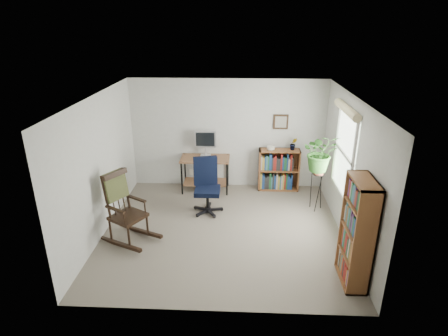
{
  "coord_description": "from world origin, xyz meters",
  "views": [
    {
      "loc": [
        0.29,
        -5.82,
        3.54
      ],
      "look_at": [
        0.0,
        0.4,
        1.05
      ],
      "focal_mm": 30.0,
      "sensor_mm": 36.0,
      "label": 1
    }
  ],
  "objects_px": {
    "desk": "(205,174)",
    "rocking_chair": "(127,208)",
    "office_chair": "(207,187)",
    "tall_bookshelf": "(357,233)",
    "low_bookshelf": "(279,170)"
  },
  "relations": [
    {
      "from": "rocking_chair",
      "to": "office_chair",
      "type": "bearing_deg",
      "value": -19.19
    },
    {
      "from": "rocking_chair",
      "to": "low_bookshelf",
      "type": "xyz_separation_m",
      "value": [
        2.71,
        2.19,
        -0.15
      ]
    },
    {
      "from": "desk",
      "to": "low_bookshelf",
      "type": "height_order",
      "value": "low_bookshelf"
    },
    {
      "from": "desk",
      "to": "rocking_chair",
      "type": "bearing_deg",
      "value": -118.18
    },
    {
      "from": "rocking_chair",
      "to": "low_bookshelf",
      "type": "height_order",
      "value": "rocking_chair"
    },
    {
      "from": "office_chair",
      "to": "rocking_chair",
      "type": "height_order",
      "value": "rocking_chair"
    },
    {
      "from": "office_chair",
      "to": "rocking_chair",
      "type": "distance_m",
      "value": 1.63
    },
    {
      "from": "rocking_chair",
      "to": "tall_bookshelf",
      "type": "distance_m",
      "value": 3.62
    },
    {
      "from": "desk",
      "to": "tall_bookshelf",
      "type": "distance_m",
      "value": 3.84
    },
    {
      "from": "office_chair",
      "to": "rocking_chair",
      "type": "bearing_deg",
      "value": -153.9
    },
    {
      "from": "desk",
      "to": "office_chair",
      "type": "bearing_deg",
      "value": -82.35
    },
    {
      "from": "office_chair",
      "to": "rocking_chair",
      "type": "xyz_separation_m",
      "value": [
        -1.25,
        -1.04,
        0.07
      ]
    },
    {
      "from": "desk",
      "to": "rocking_chair",
      "type": "xyz_separation_m",
      "value": [
        -1.11,
        -2.07,
        0.24
      ]
    },
    {
      "from": "rocking_chair",
      "to": "low_bookshelf",
      "type": "bearing_deg",
      "value": -20.28
    },
    {
      "from": "low_bookshelf",
      "to": "rocking_chair",
      "type": "bearing_deg",
      "value": -141.11
    }
  ]
}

